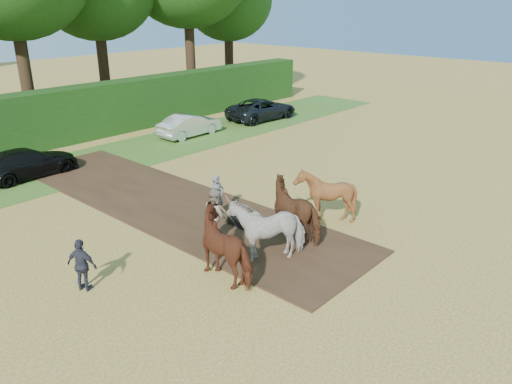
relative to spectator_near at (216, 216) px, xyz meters
The scene contains 8 objects.
ground 3.43m from the spectator_near, 98.12° to the right, with size 120.00×120.00×0.00m, color gold.
earth_strip 3.99m from the spectator_near, 74.53° to the left, with size 4.50×17.00×0.05m, color #472D1C.
grass_verge 10.79m from the spectator_near, 92.48° to the left, with size 50.00×5.00×0.03m, color #38601E.
hedgerow 15.25m from the spectator_near, 91.75° to the left, with size 46.00×1.60×3.00m, color #14380F.
spectator_near is the anchor object (origin of this frame).
spectator_far 4.54m from the spectator_near, behind, with size 0.90×0.38×1.54m, color #292A37.
plough_team 2.13m from the spectator_near, 53.43° to the right, with size 6.51×4.67×1.98m.
parked_cars 10.94m from the spectator_near, 87.37° to the left, with size 35.90×2.73×1.44m.
Camera 1 is at (-9.76, -7.66, 7.55)m, focal length 35.00 mm.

